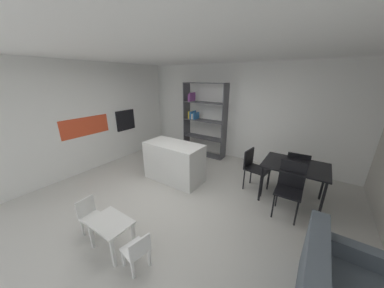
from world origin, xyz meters
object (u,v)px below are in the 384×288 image
at_px(built_in_oven, 126,120).
at_px(dining_chair_island_side, 253,166).
at_px(child_table, 111,226).
at_px(child_chair_right, 137,250).
at_px(open_bookshelf, 202,121).
at_px(dining_chair_far, 297,168).
at_px(kitchen_island, 174,162).
at_px(child_chair_left, 90,215).
at_px(dining_table, 295,169).
at_px(dining_chair_near, 290,184).

bearing_deg(built_in_oven, dining_chair_island_side, 4.08).
xyz_separation_m(child_table, child_chair_right, (0.53, -0.01, -0.08)).
height_order(open_bookshelf, dining_chair_far, open_bookshelf).
xyz_separation_m(open_bookshelf, child_table, (0.86, -3.77, -0.69)).
relative_size(kitchen_island, child_chair_left, 2.30).
relative_size(open_bookshelf, dining_chair_island_side, 2.48).
distance_m(built_in_oven, kitchen_island, 2.28).
xyz_separation_m(dining_table, dining_chair_near, (-0.00, -0.44, -0.12)).
distance_m(built_in_oven, open_bookshelf, 2.28).
xyz_separation_m(child_table, dining_chair_far, (1.89, 3.10, 0.15)).
distance_m(dining_chair_near, dining_chair_far, 0.89).
bearing_deg(dining_chair_island_side, child_chair_left, 155.76).
bearing_deg(child_table, dining_chair_near, 49.50).
height_order(kitchen_island, dining_table, kitchen_island).
xyz_separation_m(dining_table, dining_chair_far, (0.01, 0.45, -0.16)).
height_order(child_chair_right, child_chair_left, child_chair_left).
bearing_deg(child_chair_left, child_chair_right, -95.27).
bearing_deg(dining_chair_far, child_chair_left, 48.32).
distance_m(child_chair_right, child_chair_left, 1.07).
bearing_deg(kitchen_island, open_bookshelf, 100.56).
distance_m(dining_chair_near, dining_chair_island_side, 0.89).
height_order(dining_table, dining_chair_far, dining_chair_far).
xyz_separation_m(child_table, child_chair_left, (-0.54, -0.00, -0.05)).
height_order(kitchen_island, child_chair_right, kitchen_island).
height_order(dining_chair_near, dining_chair_far, dining_chair_near).
bearing_deg(built_in_oven, child_chair_left, -48.32).
bearing_deg(open_bookshelf, built_in_oven, -142.75).
distance_m(dining_chair_far, dining_chair_island_side, 0.89).
distance_m(kitchen_island, child_chair_left, 2.02).
relative_size(child_chair_right, dining_chair_island_side, 0.59).
xyz_separation_m(built_in_oven, dining_table, (4.56, 0.26, -0.42)).
bearing_deg(dining_chair_near, dining_chair_island_side, 148.17).
relative_size(child_chair_left, dining_chair_island_side, 0.67).
relative_size(built_in_oven, dining_chair_near, 0.63).
bearing_deg(child_chair_right, dining_chair_near, 157.73).
xyz_separation_m(open_bookshelf, dining_chair_near, (2.74, -1.56, -0.49)).
bearing_deg(child_table, dining_table, 54.54).
distance_m(open_bookshelf, dining_chair_island_side, 2.33).
height_order(kitchen_island, dining_chair_near, dining_chair_near).
bearing_deg(dining_chair_island_side, built_in_oven, 101.68).
xyz_separation_m(child_chair_right, dining_chair_far, (1.36, 3.11, 0.24)).
bearing_deg(dining_chair_island_side, kitchen_island, 119.09).
bearing_deg(dining_chair_near, child_chair_right, -122.55).
bearing_deg(kitchen_island, dining_table, 14.76).
xyz_separation_m(kitchen_island, dining_chair_island_side, (1.65, 0.65, 0.09)).
height_order(built_in_oven, dining_table, built_in_oven).
distance_m(child_chair_right, dining_table, 3.01).
relative_size(child_table, dining_chair_far, 0.67).
bearing_deg(kitchen_island, child_chair_right, -62.34).
bearing_deg(built_in_oven, open_bookshelf, 37.25).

